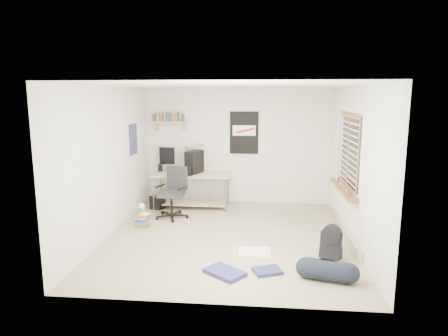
# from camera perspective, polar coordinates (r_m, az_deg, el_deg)

# --- Properties ---
(floor) EXTENTS (4.00, 4.50, 0.01)m
(floor) POSITION_cam_1_polar(r_m,az_deg,el_deg) (6.85, 0.62, -9.75)
(floor) COLOR gray
(floor) RESTS_ON ground
(ceiling) EXTENTS (4.00, 4.50, 0.01)m
(ceiling) POSITION_cam_1_polar(r_m,az_deg,el_deg) (6.44, 0.67, 11.74)
(ceiling) COLOR white
(ceiling) RESTS_ON ground
(back_wall) EXTENTS (4.00, 0.01, 2.50)m
(back_wall) POSITION_cam_1_polar(r_m,az_deg,el_deg) (8.75, 1.90, 3.11)
(back_wall) COLOR silver
(back_wall) RESTS_ON ground
(left_wall) EXTENTS (0.01, 4.50, 2.50)m
(left_wall) POSITION_cam_1_polar(r_m,az_deg,el_deg) (6.99, -15.97, 0.90)
(left_wall) COLOR silver
(left_wall) RESTS_ON ground
(right_wall) EXTENTS (0.01, 4.50, 2.50)m
(right_wall) POSITION_cam_1_polar(r_m,az_deg,el_deg) (6.67, 18.08, 0.36)
(right_wall) COLOR silver
(right_wall) RESTS_ON ground
(desk) EXTENTS (1.71, 0.95, 0.74)m
(desk) POSITION_cam_1_polar(r_m,az_deg,el_deg) (8.50, -4.60, -3.20)
(desk) COLOR #CAB68C
(desk) RESTS_ON floor
(monitor_left) EXTENTS (0.39, 0.13, 0.42)m
(monitor_left) POSITION_cam_1_polar(r_m,az_deg,el_deg) (8.75, -8.11, 1.01)
(monitor_left) COLOR #B8B9BD
(monitor_left) RESTS_ON desk
(monitor_right) EXTENTS (0.41, 0.30, 0.46)m
(monitor_right) POSITION_cam_1_polar(r_m,az_deg,el_deg) (8.65, -4.23, 1.09)
(monitor_right) COLOR #A6A6AB
(monitor_right) RESTS_ON desk
(pc_tower) EXTENTS (0.36, 0.50, 0.47)m
(pc_tower) POSITION_cam_1_polar(r_m,az_deg,el_deg) (8.39, -4.26, 0.86)
(pc_tower) COLOR black
(pc_tower) RESTS_ON desk
(keyboard) EXTENTS (0.40, 0.21, 0.02)m
(keyboard) POSITION_cam_1_polar(r_m,az_deg,el_deg) (8.16, -5.90, -1.04)
(keyboard) COLOR black
(keyboard) RESTS_ON desk
(speaker_left) EXTENTS (0.09, 0.09, 0.16)m
(speaker_left) POSITION_cam_1_polar(r_m,az_deg,el_deg) (8.68, -9.10, 0.05)
(speaker_left) COLOR black
(speaker_left) RESTS_ON desk
(speaker_right) EXTENTS (0.13, 0.13, 0.20)m
(speaker_right) POSITION_cam_1_polar(r_m,az_deg,el_deg) (8.25, -4.82, -0.26)
(speaker_right) COLOR black
(speaker_right) RESTS_ON desk
(office_chair) EXTENTS (0.84, 0.84, 1.00)m
(office_chair) POSITION_cam_1_polar(r_m,az_deg,el_deg) (7.77, -7.53, -3.59)
(office_chair) COLOR #252527
(office_chair) RESTS_ON floor
(wall_shelf) EXTENTS (0.80, 0.22, 0.24)m
(wall_shelf) POSITION_cam_1_polar(r_m,az_deg,el_deg) (8.80, -7.66, 6.53)
(wall_shelf) COLOR tan
(wall_shelf) RESTS_ON back_wall
(poster_back_wall) EXTENTS (0.62, 0.03, 0.92)m
(poster_back_wall) POSITION_cam_1_polar(r_m,az_deg,el_deg) (8.69, 2.89, 5.04)
(poster_back_wall) COLOR black
(poster_back_wall) RESTS_ON back_wall
(poster_left_wall) EXTENTS (0.02, 0.42, 0.60)m
(poster_left_wall) POSITION_cam_1_polar(r_m,az_deg,el_deg) (8.07, -12.84, 4.04)
(poster_left_wall) COLOR navy
(poster_left_wall) RESTS_ON left_wall
(window) EXTENTS (0.10, 1.50, 1.26)m
(window) POSITION_cam_1_polar(r_m,az_deg,el_deg) (6.92, 17.20, 2.42)
(window) COLOR brown
(window) RESTS_ON right_wall
(baseboard_heater) EXTENTS (0.08, 2.50, 0.18)m
(baseboard_heater) POSITION_cam_1_polar(r_m,az_deg,el_deg) (7.22, 16.66, -8.33)
(baseboard_heater) COLOR #B7B2A8
(baseboard_heater) RESTS_ON floor
(backpack) EXTENTS (0.35, 0.32, 0.38)m
(backpack) POSITION_cam_1_polar(r_m,az_deg,el_deg) (6.11, 15.01, -10.58)
(backpack) COLOR black
(backpack) RESTS_ON floor
(duffel_bag) EXTENTS (0.33, 0.33, 0.54)m
(duffel_bag) POSITION_cam_1_polar(r_m,az_deg,el_deg) (5.43, 14.53, -13.95)
(duffel_bag) COLOR black
(duffel_bag) RESTS_ON floor
(tshirt) EXTENTS (0.49, 0.42, 0.04)m
(tshirt) POSITION_cam_1_polar(r_m,az_deg,el_deg) (6.15, 4.39, -11.93)
(tshirt) COLOR silver
(tshirt) RESTS_ON floor
(jeans_a) EXTENTS (0.62, 0.58, 0.06)m
(jeans_a) POSITION_cam_1_polar(r_m,az_deg,el_deg) (5.47, 0.09, -14.69)
(jeans_a) COLOR navy
(jeans_a) RESTS_ON floor
(jeans_b) EXTENTS (0.44, 0.39, 0.05)m
(jeans_b) POSITION_cam_1_polar(r_m,az_deg,el_deg) (5.56, 6.19, -14.40)
(jeans_b) COLOR navy
(jeans_b) RESTS_ON floor
(book_stack) EXTENTS (0.46, 0.41, 0.27)m
(book_stack) POSITION_cam_1_polar(r_m,az_deg,el_deg) (7.40, -11.49, -7.15)
(book_stack) COLOR brown
(book_stack) RESTS_ON floor
(desk_lamp) EXTENTS (0.19, 0.24, 0.21)m
(desk_lamp) POSITION_cam_1_polar(r_m,az_deg,el_deg) (7.31, -11.45, -5.48)
(desk_lamp) COLOR white
(desk_lamp) RESTS_ON book_stack
(subwoofer) EXTENTS (0.31, 0.31, 0.28)m
(subwoofer) POSITION_cam_1_polar(r_m,az_deg,el_deg) (8.51, -9.46, -4.85)
(subwoofer) COLOR black
(subwoofer) RESTS_ON floor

